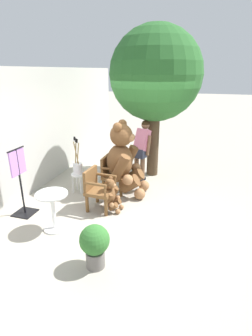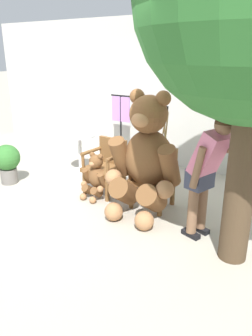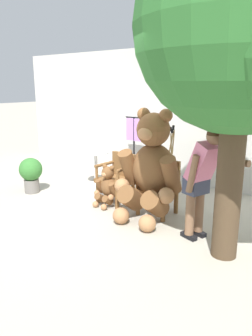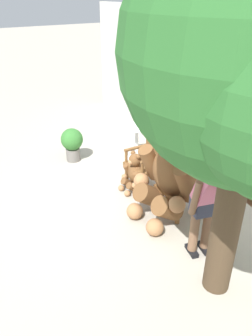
{
  "view_description": "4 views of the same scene",
  "coord_description": "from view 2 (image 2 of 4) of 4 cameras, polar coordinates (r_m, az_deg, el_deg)",
  "views": [
    {
      "loc": [
        -4.93,
        -1.46,
        2.73
      ],
      "look_at": [
        0.01,
        0.07,
        0.79
      ],
      "focal_mm": 28.0,
      "sensor_mm": 36.0,
      "label": 1
    },
    {
      "loc": [
        2.53,
        -3.38,
        2.16
      ],
      "look_at": [
        0.31,
        -0.02,
        0.72
      ],
      "focal_mm": 35.0,
      "sensor_mm": 36.0,
      "label": 2
    },
    {
      "loc": [
        3.09,
        -3.74,
        2.04
      ],
      "look_at": [
        0.18,
        -0.02,
        0.82
      ],
      "focal_mm": 35.0,
      "sensor_mm": 36.0,
      "label": 3
    },
    {
      "loc": [
        3.48,
        -2.55,
        3.06
      ],
      "look_at": [
        -0.32,
        0.02,
        0.56
      ],
      "focal_mm": 35.0,
      "sensor_mm": 36.0,
      "label": 4
    }
  ],
  "objects": [
    {
      "name": "round_side_table",
      "position": [
        6.12,
        -8.01,
        3.27
      ],
      "size": [
        0.56,
        0.56,
        0.72
      ],
      "color": "white",
      "rests_on": "ground"
    },
    {
      "name": "teddy_bear_small",
      "position": [
        5.02,
        -5.34,
        -1.46
      ],
      "size": [
        0.43,
        0.42,
        0.72
      ],
      "color": "brown",
      "rests_on": "ground"
    },
    {
      "name": "clothing_display_stand",
      "position": [
        6.54,
        -0.9,
        6.99
      ],
      "size": [
        0.44,
        0.4,
        1.36
      ],
      "color": "black",
      "rests_on": "ground"
    },
    {
      "name": "wooden_chair_left",
      "position": [
        5.19,
        -3.4,
        0.58
      ],
      "size": [
        0.59,
        0.55,
        0.86
      ],
      "color": "brown",
      "rests_on": "ground"
    },
    {
      "name": "potted_plant",
      "position": [
        5.91,
        -19.97,
        1.15
      ],
      "size": [
        0.44,
        0.44,
        0.68
      ],
      "color": "slate",
      "rests_on": "ground"
    },
    {
      "name": "teddy_bear_large",
      "position": [
        4.4,
        3.47,
        2.1
      ],
      "size": [
        1.02,
        0.97,
        1.7
      ],
      "color": "brown",
      "rests_on": "ground"
    },
    {
      "name": "white_stool",
      "position": [
        5.53,
        6.26,
        0.55
      ],
      "size": [
        0.34,
        0.34,
        0.46
      ],
      "color": "white",
      "rests_on": "ground"
    },
    {
      "name": "brush_bucket",
      "position": [
        5.45,
        6.4,
        3.35
      ],
      "size": [
        0.22,
        0.22,
        0.87
      ],
      "color": "white",
      "rests_on": "white_stool"
    },
    {
      "name": "ground_plane",
      "position": [
        4.74,
        -2.95,
        -7.42
      ],
      "size": [
        60.0,
        60.0,
        0.0
      ],
      "primitive_type": "plane",
      "color": "#A8A091"
    },
    {
      "name": "wooden_chair_right",
      "position": [
        4.75,
        4.99,
        -1.32
      ],
      "size": [
        0.57,
        0.54,
        0.86
      ],
      "color": "brown",
      "rests_on": "ground"
    },
    {
      "name": "back_wall",
      "position": [
        6.35,
        10.09,
        12.55
      ],
      "size": [
        10.0,
        0.16,
        2.8
      ],
      "primitive_type": "cube",
      "color": "beige",
      "rests_on": "ground"
    },
    {
      "name": "person_visitor",
      "position": [
        3.84,
        14.06,
        0.19
      ],
      "size": [
        0.83,
        0.48,
        1.55
      ],
      "color": "black",
      "rests_on": "ground"
    }
  ]
}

